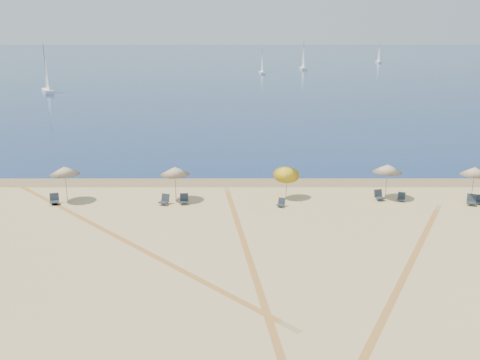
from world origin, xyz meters
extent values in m
plane|color=#0C2151|center=(0.00, 225.00, 0.01)|extent=(500.00, 500.00, 0.00)
plane|color=olive|center=(0.00, 24.00, 0.00)|extent=(500.00, 500.00, 0.00)
cylinder|color=gray|center=(-12.25, 19.23, 1.18)|extent=(0.05, 0.05, 2.37)
cone|color=#FEEBCD|center=(-12.25, 19.23, 2.22)|extent=(2.06, 2.06, 0.55)
sphere|color=gray|center=(-12.25, 19.23, 2.52)|extent=(0.08, 0.08, 0.08)
cylinder|color=gray|center=(-4.56, 19.36, 1.15)|extent=(0.05, 0.12, 2.30)
cone|color=#FEEBCD|center=(-4.56, 19.39, 2.15)|extent=(2.04, 2.06, 0.61)
sphere|color=gray|center=(-4.56, 19.39, 2.45)|extent=(0.08, 0.08, 0.08)
cylinder|color=gray|center=(3.30, 19.38, 1.05)|extent=(0.05, 1.00, 2.12)
cone|color=gold|center=(3.30, 19.80, 1.97)|extent=(1.88, 1.94, 1.28)
sphere|color=gray|center=(3.30, 19.80, 2.27)|extent=(0.08, 0.08, 0.08)
cylinder|color=gray|center=(10.50, 19.89, 1.17)|extent=(0.05, 0.05, 2.35)
cone|color=#FEEBCD|center=(10.50, 19.89, 2.20)|extent=(2.09, 2.09, 0.55)
sphere|color=gray|center=(10.50, 19.89, 2.50)|extent=(0.08, 0.08, 0.08)
cylinder|color=gray|center=(16.20, 18.79, 1.22)|extent=(0.05, 0.05, 2.44)
cone|color=#FEEBCD|center=(16.20, 18.79, 2.29)|extent=(1.94, 1.94, 0.55)
sphere|color=gray|center=(16.20, 18.79, 2.59)|extent=(0.08, 0.08, 0.08)
cube|color=#1D242E|center=(-12.87, 18.39, 0.20)|extent=(0.76, 0.76, 0.06)
cube|color=#1D242E|center=(-12.95, 18.67, 0.46)|extent=(0.64, 0.39, 0.54)
cylinder|color=#A5A5AD|center=(-13.10, 18.10, 0.10)|extent=(0.03, 0.03, 0.20)
cylinder|color=#A5A5AD|center=(-12.64, 18.24, 0.10)|extent=(0.03, 0.03, 0.20)
cube|color=#1D242E|center=(-5.29, 18.31, 0.19)|extent=(0.75, 0.75, 0.05)
cube|color=#1D242E|center=(-5.19, 18.57, 0.45)|extent=(0.62, 0.40, 0.52)
cylinder|color=#A5A5AD|center=(-5.51, 18.17, 0.10)|extent=(0.03, 0.03, 0.19)
cylinder|color=#A5A5AD|center=(-5.07, 18.01, 0.10)|extent=(0.03, 0.03, 0.19)
cube|color=#1D242E|center=(-3.89, 18.43, 0.19)|extent=(0.60, 0.60, 0.05)
cube|color=#1D242E|center=(-3.90, 18.71, 0.44)|extent=(0.58, 0.24, 0.51)
cylinder|color=#A5A5AD|center=(-4.12, 18.21, 0.09)|extent=(0.03, 0.03, 0.19)
cylinder|color=#A5A5AD|center=(-3.66, 18.23, 0.09)|extent=(0.03, 0.03, 0.19)
cube|color=#1D242E|center=(2.77, 17.84, 0.16)|extent=(0.64, 0.64, 0.04)
cube|color=#1D242E|center=(2.87, 18.06, 0.37)|extent=(0.52, 0.36, 0.43)
cylinder|color=#A5A5AD|center=(2.59, 17.74, 0.08)|extent=(0.02, 0.02, 0.16)
cylinder|color=#A5A5AD|center=(2.95, 17.58, 0.08)|extent=(0.02, 0.02, 0.16)
cube|color=#1D242E|center=(9.93, 19.30, 0.19)|extent=(0.71, 0.71, 0.05)
cube|color=#1D242E|center=(9.86, 19.58, 0.45)|extent=(0.62, 0.35, 0.53)
cylinder|color=#A5A5AD|center=(9.70, 19.03, 0.10)|extent=(0.03, 0.03, 0.19)
cylinder|color=#A5A5AD|center=(10.16, 19.14, 0.10)|extent=(0.03, 0.03, 0.19)
cube|color=#1D242E|center=(11.36, 19.04, 0.16)|extent=(0.66, 0.66, 0.05)
cube|color=#1D242E|center=(11.46, 19.27, 0.38)|extent=(0.54, 0.36, 0.45)
cylinder|color=#A5A5AD|center=(11.18, 18.93, 0.08)|extent=(0.02, 0.02, 0.16)
cylinder|color=#A5A5AD|center=(11.55, 18.78, 0.08)|extent=(0.02, 0.02, 0.16)
cube|color=#1D242E|center=(15.95, 18.18, 0.20)|extent=(0.80, 0.80, 0.06)
cube|color=#1D242E|center=(16.07, 18.46, 0.46)|extent=(0.65, 0.44, 0.54)
cylinder|color=#A5A5AD|center=(15.73, 18.05, 0.10)|extent=(0.03, 0.03, 0.20)
cylinder|color=#A5A5AD|center=(16.18, 17.86, 0.10)|extent=(0.03, 0.03, 0.20)
cube|color=#1D242E|center=(16.61, 18.39, 0.17)|extent=(0.55, 0.55, 0.05)
cube|color=#1D242E|center=(16.59, 18.65, 0.39)|extent=(0.53, 0.23, 0.46)
cylinder|color=#A5A5AD|center=(16.40, 18.19, 0.08)|extent=(0.02, 0.02, 0.17)
cube|color=white|center=(-37.05, 85.74, 0.34)|extent=(4.12, 6.20, 0.67)
cylinder|color=gray|center=(-37.05, 85.74, 4.69)|extent=(0.13, 0.13, 8.94)
cube|color=white|center=(6.19, 132.28, 0.26)|extent=(1.68, 4.80, 0.51)
cylinder|color=gray|center=(6.19, 132.28, 3.59)|extent=(0.10, 0.10, 6.85)
cube|color=white|center=(19.44, 147.91, 0.33)|extent=(1.85, 5.98, 0.64)
cylinder|color=gray|center=(19.44, 147.91, 4.51)|extent=(0.13, 0.13, 8.59)
cube|color=white|center=(51.18, 181.69, 0.28)|extent=(1.27, 4.91, 0.53)
cylinder|color=gray|center=(51.18, 181.69, 3.74)|extent=(0.11, 0.11, 7.13)
plane|color=tan|center=(0.70, 7.56, 0.00)|extent=(31.08, 31.08, 0.00)
plane|color=tan|center=(0.57, 8.65, 0.00)|extent=(31.08, 31.08, 0.00)
plane|color=tan|center=(6.78, 4.85, 0.00)|extent=(37.80, 37.80, 0.00)
plane|color=tan|center=(7.29, 5.83, 0.00)|extent=(37.80, 37.80, 0.00)
plane|color=tan|center=(-7.22, 12.48, 0.00)|extent=(39.58, 39.58, 0.00)
plane|color=tan|center=(-7.98, 13.28, 0.00)|extent=(39.58, 39.58, 0.00)
camera|label=1|loc=(-0.02, -16.17, 11.64)|focal=39.32mm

